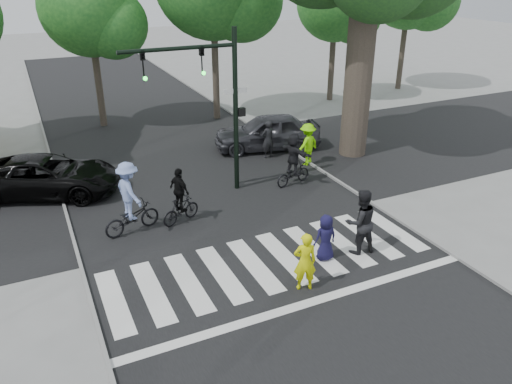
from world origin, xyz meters
TOP-DOWN VIEW (x-y plane):
  - ground at (0.00, 0.00)m, footprint 120.00×120.00m
  - road_stem at (0.00, 5.00)m, footprint 10.00×70.00m
  - road_cross at (0.00, 8.00)m, footprint 70.00×10.00m
  - curb_left at (-5.05, 5.00)m, footprint 0.10×70.00m
  - curb_right at (5.05, 5.00)m, footprint 0.10×70.00m
  - crosswalk at (0.00, 0.66)m, footprint 10.00×3.85m
  - traffic_signal at (0.35, 6.20)m, footprint 4.45×0.29m
  - bg_tree_2 at (-1.76, 16.62)m, footprint 5.04×4.80m
  - bg_tree_4 at (12.23, 16.12)m, footprint 4.83×4.60m
  - pedestrian_woman at (0.22, -0.58)m, footprint 0.70×0.57m
  - pedestrian_child at (1.51, 0.43)m, footprint 0.71×0.47m
  - pedestrian_adult at (2.65, 0.35)m, footprint 1.06×0.86m
  - cyclist_left at (-3.21, 4.49)m, footprint 1.99×1.37m
  - cyclist_mid at (-1.59, 4.45)m, footprint 1.53×0.97m
  - cyclist_right at (3.35, 5.63)m, footprint 1.74×1.61m
  - car_suv at (-5.41, 8.73)m, footprint 5.86×4.35m
  - car_grey at (4.25, 9.72)m, footprint 5.20×3.15m
  - bystander_hivis at (4.93, 7.22)m, footprint 1.33×1.01m
  - bystander_dark at (3.77, 8.68)m, footprint 0.67×0.49m

SIDE VIEW (x-z plane):
  - ground at x=0.00m, z-range 0.00..0.00m
  - road_stem at x=0.00m, z-range 0.00..0.01m
  - road_cross at x=0.00m, z-range 0.00..0.01m
  - crosswalk at x=0.00m, z-range 0.00..0.01m
  - curb_left at x=-5.05m, z-range 0.00..0.10m
  - curb_right at x=5.05m, z-range 0.00..0.10m
  - pedestrian_child at x=1.51m, z-range 0.00..1.43m
  - car_suv at x=-5.41m, z-range 0.00..1.48m
  - cyclist_mid at x=-1.59m, z-range -0.17..1.76m
  - car_grey at x=4.25m, z-range 0.00..1.66m
  - pedestrian_woman at x=0.22m, z-range 0.00..1.68m
  - bystander_dark at x=3.77m, z-range 0.00..1.70m
  - bystander_hivis at x=4.93m, z-range 0.00..1.82m
  - cyclist_right at x=3.35m, z-range -0.11..1.97m
  - pedestrian_adult at x=2.65m, z-range 0.00..2.03m
  - cyclist_left at x=-3.21m, z-range -0.16..2.23m
  - traffic_signal at x=0.35m, z-range 0.90..6.90m
  - bg_tree_4 at x=12.23m, z-range 1.56..9.71m
  - bg_tree_2 at x=-1.76m, z-range 1.58..9.98m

